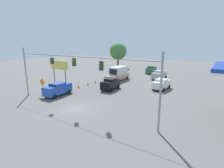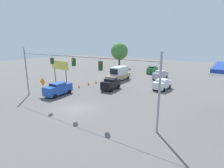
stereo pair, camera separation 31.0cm
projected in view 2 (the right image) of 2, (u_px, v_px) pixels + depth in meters
ground_plane at (76, 109)px, 21.81m from camera, size 140.00×140.00×0.00m
overhead_signal_span at (75, 73)px, 20.75m from camera, size 21.13×0.38×7.33m
sedan_silver_oncoming_deep at (160, 75)px, 39.13m from camera, size 2.39×4.61×1.96m
sedan_green_withflow_deep at (152, 70)px, 46.43m from camera, size 2.05×3.86×1.94m
box_truck_tan_withflow_far at (119, 74)px, 38.04m from camera, size 2.68×6.90×2.96m
sedan_white_oncoming_far at (162, 84)px, 30.63m from camera, size 2.31×4.23×1.85m
sedan_blue_parked_shoulder at (58, 89)px, 27.21m from camera, size 2.32×4.73×1.99m
sedan_black_withflow_mid at (111, 84)px, 30.48m from camera, size 2.36×4.20×1.99m
traffic_cone_nearest at (56, 93)px, 27.64m from camera, size 0.41×0.41×0.62m
traffic_cone_second at (69, 90)px, 29.51m from camera, size 0.41×0.41×0.62m
traffic_cone_third at (79, 86)px, 31.76m from camera, size 0.41×0.41×0.62m
traffic_cone_fourth at (88, 84)px, 33.66m from camera, size 0.41×0.41×0.62m
traffic_cone_fifth at (96, 82)px, 35.34m from camera, size 0.41×0.41×0.62m
roadside_billboard at (60, 67)px, 34.86m from camera, size 4.83×0.16×4.51m
work_zone_sign at (43, 83)px, 26.73m from camera, size 1.27×0.06×2.84m
tree_horizon_left at (119, 51)px, 57.27m from camera, size 5.56×5.56×8.09m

